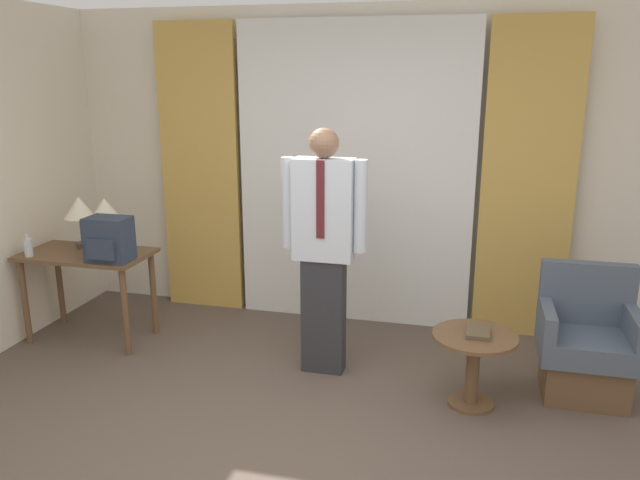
{
  "coord_description": "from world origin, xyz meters",
  "views": [
    {
      "loc": [
        0.99,
        -2.66,
        2.16
      ],
      "look_at": [
        -0.0,
        1.34,
        1.04
      ],
      "focal_mm": 35.0,
      "sensor_mm": 36.0,
      "label": 1
    }
  ],
  "objects": [
    {
      "name": "table_lamp_right",
      "position": [
        -1.9,
        1.72,
        1.07
      ],
      "size": [
        0.25,
        0.25,
        0.43
      ],
      "color": "#4C4238",
      "rests_on": "desk"
    },
    {
      "name": "person",
      "position": [
        -0.01,
        1.49,
        0.98
      ],
      "size": [
        0.61,
        0.21,
        1.79
      ],
      "color": "#2D2D33",
      "rests_on": "ground_plane"
    },
    {
      "name": "desk",
      "position": [
        -2.02,
        1.58,
        0.62
      ],
      "size": [
        1.02,
        0.56,
        0.74
      ],
      "color": "brown",
      "rests_on": "ground_plane"
    },
    {
      "name": "curtain_drape_left",
      "position": [
        -1.41,
        2.52,
        1.29
      ],
      "size": [
        0.73,
        0.06,
        2.58
      ],
      "color": "gold",
      "rests_on": "ground_plane"
    },
    {
      "name": "armchair",
      "position": [
        1.8,
        1.56,
        0.34
      ],
      "size": [
        0.63,
        0.54,
        0.89
      ],
      "color": "brown",
      "rests_on": "ground_plane"
    },
    {
      "name": "table_lamp_left",
      "position": [
        -2.13,
        1.72,
        1.07
      ],
      "size": [
        0.25,
        0.25,
        0.43
      ],
      "color": "#4C4238",
      "rests_on": "desk"
    },
    {
      "name": "curtain_drape_right",
      "position": [
        1.41,
        2.52,
        1.29
      ],
      "size": [
        0.73,
        0.06,
        2.58
      ],
      "color": "gold",
      "rests_on": "ground_plane"
    },
    {
      "name": "wall_back",
      "position": [
        0.0,
        2.65,
        1.35
      ],
      "size": [
        10.0,
        0.06,
        2.7
      ],
      "color": "silver",
      "rests_on": "ground_plane"
    },
    {
      "name": "backpack",
      "position": [
        -1.7,
        1.43,
        0.91
      ],
      "size": [
        0.33,
        0.25,
        0.34
      ],
      "color": "#2D384C",
      "rests_on": "desk"
    },
    {
      "name": "curtain_sheer_center",
      "position": [
        0.0,
        2.52,
        1.29
      ],
      "size": [
        2.02,
        0.06,
        2.58
      ],
      "color": "white",
      "rests_on": "ground_plane"
    },
    {
      "name": "side_table",
      "position": [
        1.06,
        1.22,
        0.34
      ],
      "size": [
        0.55,
        0.55,
        0.5
      ],
      "color": "brown",
      "rests_on": "ground_plane"
    },
    {
      "name": "bottle_near_edge",
      "position": [
        -2.39,
        1.38,
        0.82
      ],
      "size": [
        0.07,
        0.07,
        0.18
      ],
      "color": "silver",
      "rests_on": "desk"
    },
    {
      "name": "book",
      "position": [
        1.08,
        1.23,
        0.52
      ],
      "size": [
        0.15,
        0.21,
        0.03
      ],
      "color": "brown",
      "rests_on": "side_table"
    }
  ]
}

